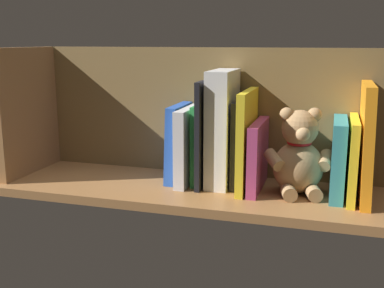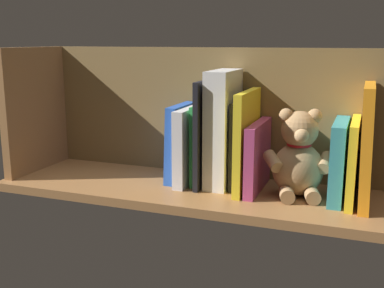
% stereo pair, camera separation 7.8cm
% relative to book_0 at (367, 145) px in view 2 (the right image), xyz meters
% --- Properties ---
extents(ground_plane, '(0.99, 0.31, 0.02)m').
position_rel_book_0_xyz_m(ground_plane, '(0.41, 0.02, -0.15)').
color(ground_plane, '#9E6B3D').
extents(shelf_back_panel, '(0.99, 0.02, 0.34)m').
position_rel_book_0_xyz_m(shelf_back_panel, '(0.41, -0.11, 0.04)').
color(shelf_back_panel, olive).
rests_on(shelf_back_panel, ground_plane).
extents(shelf_side_divider, '(0.02, 0.25, 0.34)m').
position_rel_book_0_xyz_m(shelf_side_divider, '(0.88, 0.02, 0.04)').
color(shelf_side_divider, '#9E6B3D').
rests_on(shelf_side_divider, ground_plane).
extents(book_0, '(0.03, 0.20, 0.27)m').
position_rel_book_0_xyz_m(book_0, '(0.00, 0.00, 0.00)').
color(book_0, orange).
rests_on(book_0, ground_plane).
extents(book_1, '(0.02, 0.20, 0.19)m').
position_rel_book_0_xyz_m(book_1, '(0.03, -0.00, -0.04)').
color(book_1, yellow).
rests_on(book_1, ground_plane).
extents(book_2, '(0.03, 0.18, 0.18)m').
position_rel_book_0_xyz_m(book_2, '(0.06, -0.01, -0.04)').
color(book_2, teal).
rests_on(book_2, ground_plane).
extents(teddy_bear, '(0.16, 0.15, 0.21)m').
position_rel_book_0_xyz_m(teddy_bear, '(0.15, 0.00, -0.04)').
color(teddy_bear, tan).
rests_on(teddy_bear, ground_plane).
extents(book_3, '(0.02, 0.19, 0.17)m').
position_rel_book_0_xyz_m(book_3, '(0.25, -0.01, -0.05)').
color(book_3, '#B23F72').
rests_on(book_3, ground_plane).
extents(book_4, '(0.02, 0.20, 0.24)m').
position_rel_book_0_xyz_m(book_4, '(0.28, -0.00, -0.01)').
color(book_4, yellow).
rests_on(book_4, ground_plane).
extents(book_5, '(0.02, 0.15, 0.22)m').
position_rel_book_0_xyz_m(book_5, '(0.30, -0.03, -0.03)').
color(book_5, black).
rests_on(book_5, ground_plane).
extents(dictionary_thick_white, '(0.06, 0.16, 0.29)m').
position_rel_book_0_xyz_m(dictionary_thick_white, '(0.34, -0.02, 0.01)').
color(dictionary_thick_white, white).
rests_on(dictionary_thick_white, ground_plane).
extents(book_6, '(0.01, 0.18, 0.27)m').
position_rel_book_0_xyz_m(book_6, '(0.38, -0.01, -0.00)').
color(book_6, black).
rests_on(book_6, ground_plane).
extents(book_7, '(0.01, 0.15, 0.20)m').
position_rel_book_0_xyz_m(book_7, '(0.40, -0.03, -0.03)').
color(book_7, green).
rests_on(book_7, ground_plane).
extents(book_8, '(0.03, 0.18, 0.20)m').
position_rel_book_0_xyz_m(book_8, '(0.43, -0.01, -0.04)').
color(book_8, silver).
rests_on(book_8, ground_plane).
extents(book_9, '(0.03, 0.15, 0.20)m').
position_rel_book_0_xyz_m(book_9, '(0.46, -0.03, -0.03)').
color(book_9, blue).
rests_on(book_9, ground_plane).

